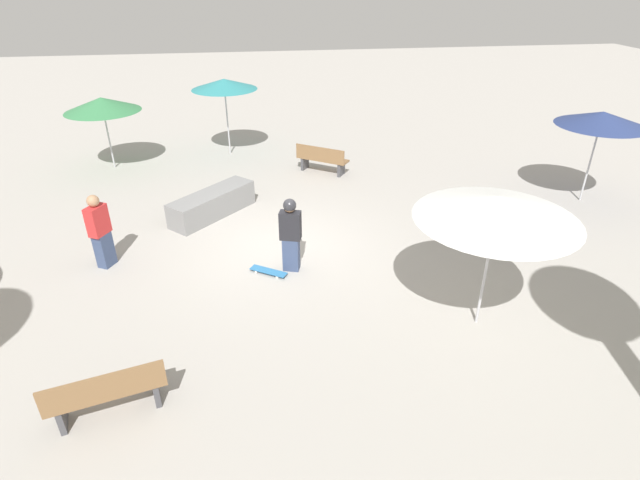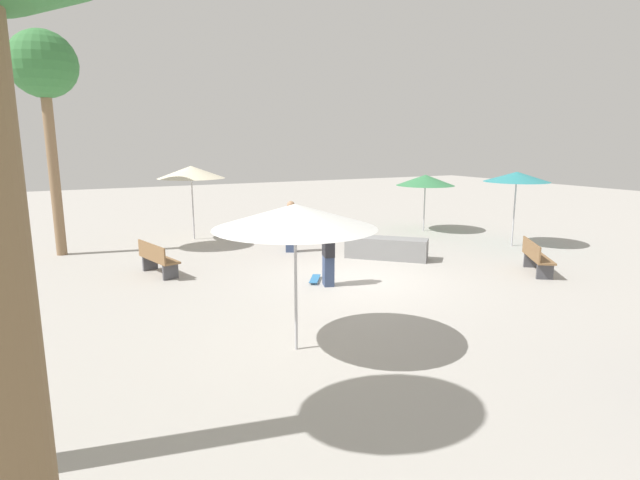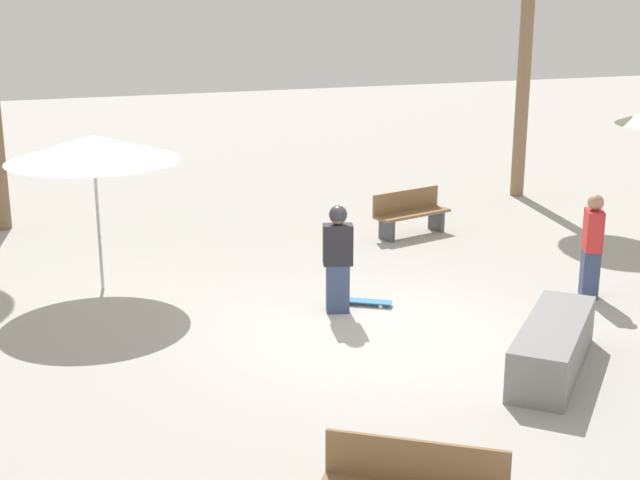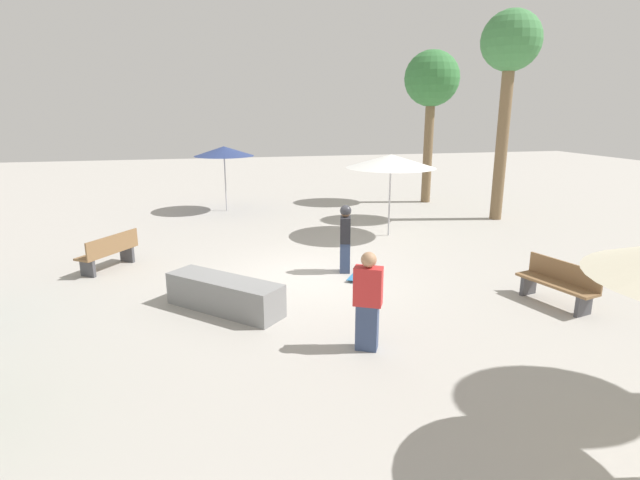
{
  "view_description": "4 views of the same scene",
  "coord_description": "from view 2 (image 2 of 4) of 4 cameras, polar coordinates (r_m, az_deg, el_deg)",
  "views": [
    {
      "loc": [
        0.59,
        9.77,
        5.58
      ],
      "look_at": [
        -0.68,
        1.34,
        0.89
      ],
      "focal_mm": 28.0,
      "sensor_mm": 36.0,
      "label": 1
    },
    {
      "loc": [
        -10.39,
        6.39,
        3.41
      ],
      "look_at": [
        -0.64,
        1.36,
        1.25
      ],
      "focal_mm": 28.0,
      "sensor_mm": 36.0,
      "label": 2
    },
    {
      "loc": [
        -4.74,
        -10.54,
        4.55
      ],
      "look_at": [
        -0.48,
        0.73,
        1.16
      ],
      "focal_mm": 50.0,
      "sensor_mm": 36.0,
      "label": 3
    },
    {
      "loc": [
        10.65,
        -2.26,
        3.71
      ],
      "look_at": [
        -0.17,
        0.29,
        0.8
      ],
      "focal_mm": 28.0,
      "sensor_mm": 36.0,
      "label": 4
    }
  ],
  "objects": [
    {
      "name": "palm_tree_right",
      "position": [
        17.09,
        -29.05,
        16.55
      ],
      "size": [
        1.92,
        1.92,
        6.57
      ],
      "color": "#896B4C",
      "rests_on": "ground_plane"
    },
    {
      "name": "shade_umbrella_green",
      "position": [
        19.64,
        11.96,
        6.71
      ],
      "size": [
        2.22,
        2.22,
        2.19
      ],
      "color": "#B7B7BC",
      "rests_on": "ground_plane"
    },
    {
      "name": "bench_far",
      "position": [
        13.63,
        -18.11,
        -2.07
      ],
      "size": [
        1.66,
        0.82,
        0.85
      ],
      "rotation": [
        0.0,
        0.0,
        3.39
      ],
      "color": "#47474C",
      "rests_on": "ground_plane"
    },
    {
      "name": "ground_plane",
      "position": [
        12.67,
        4.18,
        -4.51
      ],
      "size": [
        60.0,
        60.0,
        0.0
      ],
      "primitive_type": "plane",
      "color": "#ADA8A0"
    },
    {
      "name": "concrete_ledge",
      "position": [
        14.93,
        7.59,
        -0.93
      ],
      "size": [
        2.17,
        2.19,
        0.63
      ],
      "rotation": [
        0.0,
        0.0,
        0.79
      ],
      "color": "gray",
      "rests_on": "ground_plane"
    },
    {
      "name": "shade_umbrella_white",
      "position": [
        7.94,
        -2.87,
        2.73
      ],
      "size": [
        2.65,
        2.65,
        2.45
      ],
      "color": "#B7B7BC",
      "rests_on": "ground_plane"
    },
    {
      "name": "shade_umbrella_cream",
      "position": [
        18.1,
        -14.51,
        7.52
      ],
      "size": [
        2.33,
        2.33,
        2.6
      ],
      "color": "#B7B7BC",
      "rests_on": "ground_plane"
    },
    {
      "name": "bench_near",
      "position": [
        14.33,
        23.47,
        -1.82
      ],
      "size": [
        1.56,
        1.28,
        0.85
      ],
      "rotation": [
        0.0,
        0.0,
        2.53
      ],
      "color": "#47474C",
      "rests_on": "ground_plane"
    },
    {
      "name": "skater_main",
      "position": [
        11.91,
        0.96,
        -1.21
      ],
      "size": [
        0.47,
        0.35,
        1.6
      ],
      "rotation": [
        0.0,
        0.0,
        5.99
      ],
      "color": "#38476B",
      "rests_on": "ground_plane"
    },
    {
      "name": "shade_umbrella_teal",
      "position": [
        17.58,
        21.57,
        6.73
      ],
      "size": [
        2.1,
        2.1,
        2.46
      ],
      "color": "#B7B7BC",
      "rests_on": "ground_plane"
    },
    {
      "name": "skateboard",
      "position": [
        12.47,
        -0.59,
        -4.45
      ],
      "size": [
        0.78,
        0.61,
        0.07
      ],
      "rotation": [
        0.0,
        0.0,
        5.7
      ],
      "color": "teal",
      "rests_on": "ground_plane"
    },
    {
      "name": "bystander_watching",
      "position": [
        15.64,
        -3.32,
        1.53
      ],
      "size": [
        0.42,
        0.5,
        1.61
      ],
      "rotation": [
        0.0,
        0.0,
        4.23
      ],
      "color": "#38476B",
      "rests_on": "ground_plane"
    }
  ]
}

